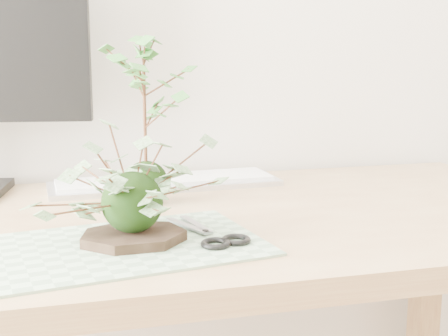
{
  "coord_description": "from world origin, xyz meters",
  "views": [
    {
      "loc": [
        -0.26,
        0.18,
        1.03
      ],
      "look_at": [
        0.0,
        1.14,
        0.84
      ],
      "focal_mm": 50.0,
      "sensor_mm": 36.0,
      "label": 1
    }
  ],
  "objects_px": {
    "ivy_kokedama": "(131,174)",
    "maple_kokedama": "(144,76)",
    "keyboard": "(165,182)",
    "desk": "(158,265)"
  },
  "relations": [
    {
      "from": "desk",
      "to": "keyboard",
      "type": "distance_m",
      "value": 0.27
    },
    {
      "from": "ivy_kokedama",
      "to": "maple_kokedama",
      "type": "relative_size",
      "value": 0.92
    },
    {
      "from": "ivy_kokedama",
      "to": "keyboard",
      "type": "relative_size",
      "value": 0.64
    },
    {
      "from": "desk",
      "to": "maple_kokedama",
      "type": "distance_m",
      "value": 0.35
    },
    {
      "from": "ivy_kokedama",
      "to": "maple_kokedama",
      "type": "xyz_separation_m",
      "value": [
        0.05,
        0.25,
        0.13
      ]
    },
    {
      "from": "keyboard",
      "to": "maple_kokedama",
      "type": "bearing_deg",
      "value": -115.33
    },
    {
      "from": "maple_kokedama",
      "to": "desk",
      "type": "bearing_deg",
      "value": -88.42
    },
    {
      "from": "desk",
      "to": "maple_kokedama",
      "type": "height_order",
      "value": "maple_kokedama"
    },
    {
      "from": "ivy_kokedama",
      "to": "maple_kokedama",
      "type": "height_order",
      "value": "maple_kokedama"
    },
    {
      "from": "desk",
      "to": "ivy_kokedama",
      "type": "height_order",
      "value": "ivy_kokedama"
    }
  ]
}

